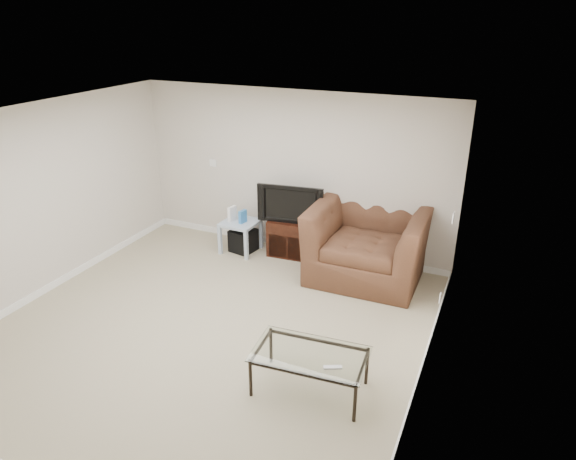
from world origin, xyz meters
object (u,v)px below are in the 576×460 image
at_px(recliner, 369,231).
at_px(coffee_table, 310,372).
at_px(television, 292,203).
at_px(side_table, 241,236).
at_px(subwoofer, 243,240).
at_px(tv_stand, 292,237).

relative_size(recliner, coffee_table, 1.42).
relative_size(television, side_table, 1.79).
bearing_deg(subwoofer, recliner, -0.57).
height_order(tv_stand, subwoofer, tv_stand).
bearing_deg(side_table, television, 14.29).
height_order(television, side_table, television).
xyz_separation_m(subwoofer, recliner, (2.01, -0.02, 0.52)).
bearing_deg(recliner, coffee_table, -87.38).
xyz_separation_m(television, coffee_table, (1.40, -2.79, -0.65)).
bearing_deg(coffee_table, tv_stand, 116.47).
bearing_deg(coffee_table, television, 116.67).
xyz_separation_m(recliner, coffee_table, (0.15, -2.59, -0.48)).
height_order(tv_stand, recliner, recliner).
height_order(television, recliner, recliner).
relative_size(side_table, coffee_table, 0.47).
bearing_deg(subwoofer, side_table, -148.33).
height_order(subwoofer, coffee_table, coffee_table).
xyz_separation_m(television, side_table, (-0.79, -0.20, -0.61)).
relative_size(television, subwoofer, 2.67).
bearing_deg(recliner, tv_stand, 169.04).
height_order(tv_stand, television, television).
distance_m(tv_stand, coffee_table, 3.15).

